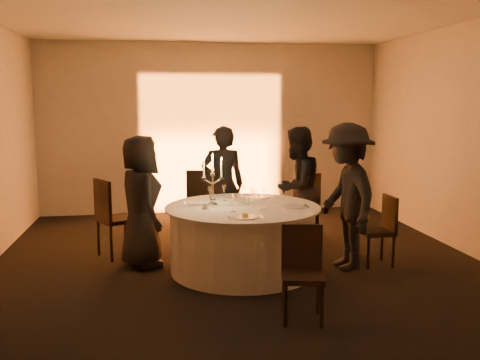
{
  "coord_description": "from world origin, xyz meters",
  "views": [
    {
      "loc": [
        -0.98,
        -6.0,
        1.97
      ],
      "look_at": [
        0.0,
        0.2,
        1.05
      ],
      "focal_mm": 40.0,
      "sensor_mm": 36.0,
      "label": 1
    }
  ],
  "objects": [
    {
      "name": "wine_glass_f",
      "position": [
        -0.17,
        0.38,
        0.91
      ],
      "size": [
        0.07,
        0.07,
        0.19
      ],
      "color": "white",
      "rests_on": "banquet_table"
    },
    {
      "name": "tumbler_d",
      "position": [
        0.04,
        0.25,
        0.82
      ],
      "size": [
        0.07,
        0.07,
        0.09
      ],
      "primitive_type": "cylinder",
      "color": "white",
      "rests_on": "banquet_table"
    },
    {
      "name": "candelabra",
      "position": [
        -0.34,
        0.11,
        0.98
      ],
      "size": [
        0.26,
        0.12,
        0.62
      ],
      "color": "silver",
      "rests_on": "banquet_table"
    },
    {
      "name": "plate_back_left",
      "position": [
        -0.15,
        0.6,
        0.78
      ],
      "size": [
        0.36,
        0.29,
        0.01
      ],
      "color": "white",
      "rests_on": "banquet_table"
    },
    {
      "name": "guest_back_right",
      "position": [
        0.9,
        0.94,
        0.82
      ],
      "size": [
        1.01,
        1.0,
        1.64
      ],
      "primitive_type": "imported",
      "rotation": [
        0.0,
        0.0,
        -2.38
      ],
      "color": "black",
      "rests_on": "floor"
    },
    {
      "name": "tumbler_c",
      "position": [
        0.07,
        0.11,
        0.82
      ],
      "size": [
        0.07,
        0.07,
        0.09
      ],
      "primitive_type": "cylinder",
      "color": "white",
      "rests_on": "banquet_table"
    },
    {
      "name": "wine_glass_g",
      "position": [
        -0.34,
        0.3,
        0.91
      ],
      "size": [
        0.07,
        0.07,
        0.19
      ],
      "color": "white",
      "rests_on": "banquet_table"
    },
    {
      "name": "chair_back_left",
      "position": [
        -0.33,
        1.39,
        0.59
      ],
      "size": [
        0.54,
        0.54,
        1.04
      ],
      "rotation": [
        0.0,
        0.0,
        2.93
      ],
      "color": "black",
      "rests_on": "floor"
    },
    {
      "name": "guest_left",
      "position": [
        -1.17,
        0.39,
        0.79
      ],
      "size": [
        0.72,
        0.89,
        1.58
      ],
      "primitive_type": "imported",
      "rotation": [
        0.0,
        0.0,
        1.89
      ],
      "color": "black",
      "rests_on": "floor"
    },
    {
      "name": "plate_back_right",
      "position": [
        0.3,
        0.54,
        0.78
      ],
      "size": [
        0.35,
        0.28,
        0.01
      ],
      "color": "white",
      "rests_on": "banquet_table"
    },
    {
      "name": "chair_left",
      "position": [
        -1.55,
        0.8,
        0.57
      ],
      "size": [
        0.6,
        0.6,
        1.01
      ],
      "rotation": [
        0.0,
        0.0,
        2.09
      ],
      "color": "black",
      "rests_on": "floor"
    },
    {
      "name": "coffee_cup",
      "position": [
        -0.44,
        -0.07,
        0.8
      ],
      "size": [
        0.11,
        0.11,
        0.07
      ],
      "color": "white",
      "rests_on": "banquet_table"
    },
    {
      "name": "plate_right",
      "position": [
        0.56,
        -0.13,
        0.78
      ],
      "size": [
        0.36,
        0.29,
        0.01
      ],
      "color": "white",
      "rests_on": "banquet_table"
    },
    {
      "name": "wine_glass_i",
      "position": [
        0.15,
        0.22,
        0.91
      ],
      "size": [
        0.07,
        0.07,
        0.19
      ],
      "color": "white",
      "rests_on": "banquet_table"
    },
    {
      "name": "wine_glass_a",
      "position": [
        -0.36,
        0.14,
        0.91
      ],
      "size": [
        0.07,
        0.07,
        0.19
      ],
      "color": "white",
      "rests_on": "banquet_table"
    },
    {
      "name": "banquet_table",
      "position": [
        0.0,
        0.0,
        0.38
      ],
      "size": [
        1.8,
        1.8,
        0.77
      ],
      "color": "black",
      "rests_on": "floor"
    },
    {
      "name": "tumbler_a",
      "position": [
        -0.04,
        0.33,
        0.82
      ],
      "size": [
        0.07,
        0.07,
        0.09
      ],
      "primitive_type": "cylinder",
      "color": "white",
      "rests_on": "banquet_table"
    },
    {
      "name": "floor",
      "position": [
        0.0,
        0.0,
        0.0
      ],
      "size": [
        7.0,
        7.0,
        0.0
      ],
      "primitive_type": "plane",
      "color": "black",
      "rests_on": "ground"
    },
    {
      "name": "chair_back_right",
      "position": [
        1.14,
        1.38,
        0.53
      ],
      "size": [
        0.58,
        0.58,
        0.94
      ],
      "rotation": [
        0.0,
        0.0,
        -2.49
      ],
      "color": "black",
      "rests_on": "floor"
    },
    {
      "name": "plate_front",
      "position": [
        -0.07,
        -0.61,
        0.79
      ],
      "size": [
        0.35,
        0.27,
        0.08
      ],
      "color": "white",
      "rests_on": "banquet_table"
    },
    {
      "name": "uplighter_fixture",
      "position": [
        0.0,
        3.2,
        0.05
      ],
      "size": [
        0.25,
        0.12,
        0.1
      ],
      "primitive_type": "cube",
      "color": "black",
      "rests_on": "floor"
    },
    {
      "name": "wall_back",
      "position": [
        0.0,
        3.5,
        1.5
      ],
      "size": [
        7.0,
        0.0,
        7.0
      ],
      "primitive_type": "plane",
      "rotation": [
        1.57,
        0.0,
        0.0
      ],
      "color": "#BDB7AF",
      "rests_on": "floor"
    },
    {
      "name": "tumbler_b",
      "position": [
        0.22,
        -0.19,
        0.82
      ],
      "size": [
        0.07,
        0.07,
        0.09
      ],
      "primitive_type": "cylinder",
      "color": "white",
      "rests_on": "banquet_table"
    },
    {
      "name": "wall_front",
      "position": [
        0.0,
        -3.5,
        1.5
      ],
      "size": [
        7.0,
        0.0,
        7.0
      ],
      "primitive_type": "plane",
      "rotation": [
        -1.57,
        0.0,
        0.0
      ],
      "color": "#BDB7AF",
      "rests_on": "floor"
    },
    {
      "name": "guest_back_left",
      "position": [
        -0.07,
        1.31,
        0.82
      ],
      "size": [
        0.62,
        0.42,
        1.64
      ],
      "primitive_type": "imported",
      "rotation": [
        0.0,
        0.0,
        3.09
      ],
      "color": "black",
      "rests_on": "floor"
    },
    {
      "name": "chair_right",
      "position": [
        1.71,
        -0.02,
        0.47
      ],
      "size": [
        0.38,
        0.38,
        0.85
      ],
      "rotation": [
        0.0,
        0.0,
        -1.56
      ],
      "color": "black",
      "rests_on": "floor"
    },
    {
      "name": "wine_glass_h",
      "position": [
        0.16,
        -0.27,
        0.91
      ],
      "size": [
        0.07,
        0.07,
        0.19
      ],
      "color": "white",
      "rests_on": "banquet_table"
    },
    {
      "name": "wine_glass_b",
      "position": [
        -0.15,
        -0.28,
        0.91
      ],
      "size": [
        0.07,
        0.07,
        0.19
      ],
      "color": "white",
      "rests_on": "banquet_table"
    },
    {
      "name": "wine_glass_e",
      "position": [
        0.28,
        0.1,
        0.91
      ],
      "size": [
        0.07,
        0.07,
        0.19
      ],
      "color": "white",
      "rests_on": "banquet_table"
    },
    {
      "name": "wine_glass_d",
      "position": [
        0.07,
        0.41,
        0.91
      ],
      "size": [
        0.07,
        0.07,
        0.19
      ],
      "color": "white",
      "rests_on": "banquet_table"
    },
    {
      "name": "guest_right",
      "position": [
        1.23,
        -0.08,
        0.87
      ],
      "size": [
        0.72,
        1.16,
        1.73
      ],
      "primitive_type": "imported",
      "rotation": [
        0.0,
        0.0,
        -1.5
      ],
      "color": "black",
      "rests_on": "floor"
    },
    {
      "name": "ceiling",
      "position": [
        0.0,
        0.0,
        3.0
      ],
      "size": [
        7.0,
        7.0,
        0.0
      ],
      "primitive_type": "plane",
      "rotation": [
        3.14,
        0.0,
        0.0
      ],
      "color": "white",
      "rests_on": "wall_back"
    },
    {
      "name": "chair_front",
      "position": [
        0.32,
        -1.44,
        0.48
      ],
      "size": [
        0.44,
        0.44,
        0.85
      ],
      "rotation": [
        0.0,
        0.0,
        -0.2
      ],
      "color": "black",
      "rests_on": "floor"
    },
    {
      "name": "wine_glass_c",
      "position": [
        0.14,
        -0.0,
        0.91
      ],
      "size": [
        0.07,
        0.07,
        0.19
      ],
      "color": "white",
      "rests_on": "banquet_table"
    },
    {
      "name": "plate_left",
      "position": [
        -0.48,
        0.25,
        0.78
      ],
      "size": [
        0.35,
        0.27,
        0.01
      ],
      "color": "white",
      "rests_on": "banquet_table"
    }
  ]
}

